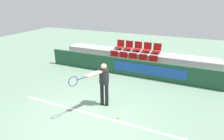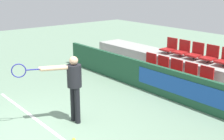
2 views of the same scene
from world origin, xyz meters
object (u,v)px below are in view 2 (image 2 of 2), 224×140
object	(u,v)px
stadium_chair_0	(148,63)
stadium_chair_4	(204,78)
stadium_chair_7	(195,52)
tennis_ball	(74,139)
stadium_chair_1	(161,66)
stadium_chair_3	(188,74)
stadium_chair_5	(170,47)
stadium_chair_8	(210,55)
stadium_chair_6	(182,50)
stadium_chair_2	(174,70)
tennis_player	(71,82)

from	to	relation	value
stadium_chair_0	stadium_chair_4	distance (m)	2.20
stadium_chair_0	stadium_chair_7	bearing A→B (deg)	43.64
stadium_chair_0	tennis_ball	xyz separation A→B (m)	(1.94, -4.20, -0.59)
stadium_chair_0	stadium_chair_1	xyz separation A→B (m)	(0.55, 0.00, 0.00)
stadium_chair_3	stadium_chair_5	distance (m)	1.99
stadium_chair_8	stadium_chair_0	bearing A→B (deg)	-147.55
stadium_chair_7	stadium_chair_6	bearing A→B (deg)	180.00
stadium_chair_0	stadium_chair_6	distance (m)	1.25
stadium_chair_0	stadium_chair_4	xyz separation A→B (m)	(2.20, 0.00, 0.00)
stadium_chair_2	stadium_chair_4	size ratio (longest dim) A/B	1.00
stadium_chair_4	stadium_chair_5	bearing A→B (deg)	154.50
stadium_chair_2	tennis_player	size ratio (longest dim) A/B	0.33
stadium_chair_5	stadium_chair_7	distance (m)	1.10
stadium_chair_2	stadium_chair_8	bearing A→B (deg)	62.33
stadium_chair_7	stadium_chair_2	bearing A→B (deg)	-90.00
stadium_chair_0	tennis_player	bearing A→B (deg)	-72.98
stadium_chair_2	stadium_chair_7	size ratio (longest dim) A/B	1.00
stadium_chair_5	tennis_player	world-z (taller)	tennis_player
stadium_chair_4	tennis_ball	bearing A→B (deg)	-93.53
stadium_chair_2	tennis_ball	bearing A→B (deg)	-78.71
stadium_chair_7	stadium_chair_8	size ratio (longest dim) A/B	1.00
stadium_chair_5	tennis_player	distance (m)	4.90
stadium_chair_4	stadium_chair_6	world-z (taller)	stadium_chair_6
stadium_chair_0	stadium_chair_6	xyz separation A→B (m)	(0.55, 1.05, 0.40)
stadium_chair_6	tennis_player	bearing A→B (deg)	-82.95
tennis_player	stadium_chair_0	bearing A→B (deg)	129.84
stadium_chair_2	tennis_player	bearing A→B (deg)	-89.37
stadium_chair_7	tennis_ball	bearing A→B (deg)	-80.92
stadium_chair_3	stadium_chair_6	xyz separation A→B (m)	(-1.10, 1.05, 0.40)
stadium_chair_5	tennis_ball	size ratio (longest dim) A/B	8.19
stadium_chair_0	stadium_chair_2	world-z (taller)	same
stadium_chair_3	stadium_chair_6	world-z (taller)	stadium_chair_6
stadium_chair_0	stadium_chair_1	world-z (taller)	same
stadium_chair_7	stadium_chair_0	bearing A→B (deg)	-136.36
stadium_chair_6	stadium_chair_8	world-z (taller)	same
stadium_chair_2	tennis_ball	distance (m)	4.33
stadium_chair_2	stadium_chair_1	bearing A→B (deg)	180.00
stadium_chair_6	stadium_chair_8	size ratio (longest dim) A/B	1.00
stadium_chair_4	stadium_chair_8	world-z (taller)	stadium_chair_8
stadium_chair_3	stadium_chair_8	xyz separation A→B (m)	(0.00, 1.05, 0.40)
tennis_player	stadium_chair_4	bearing A→B (deg)	96.96
stadium_chair_1	stadium_chair_5	world-z (taller)	stadium_chair_5
stadium_chair_5	stadium_chair_3	bearing A→B (deg)	-32.45
stadium_chair_1	stadium_chair_6	distance (m)	1.12
stadium_chair_6	tennis_ball	xyz separation A→B (m)	(1.39, -5.25, -0.99)
tennis_player	stadium_chair_8	bearing A→B (deg)	106.73
stadium_chair_3	stadium_chair_7	world-z (taller)	stadium_chair_7
stadium_chair_0	tennis_player	distance (m)	3.91
stadium_chair_1	tennis_player	size ratio (longest dim) A/B	0.33
stadium_chair_1	stadium_chair_4	size ratio (longest dim) A/B	1.00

